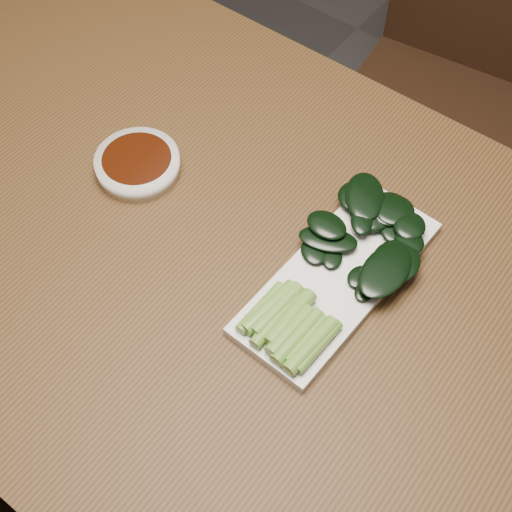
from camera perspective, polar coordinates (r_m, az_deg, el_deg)
name	(u,v)px	position (r m, az deg, el deg)	size (l,w,h in m)	color
ground	(242,443)	(1.63, -1.13, -14.75)	(6.00, 6.00, 0.00)	#312E2E
table	(234,284)	(1.01, -1.77, -2.26)	(1.40, 0.80, 0.75)	#402912
chair_far	(459,86)	(1.60, 15.95, 12.92)	(0.49, 0.49, 0.89)	black
sauce_bowl	(138,164)	(1.04, -9.45, 7.28)	(0.12, 0.12, 0.03)	silver
serving_plate	(337,277)	(0.93, 6.52, -1.68)	(0.14, 0.31, 0.01)	silver
gai_lan	(343,261)	(0.92, 7.00, -0.43)	(0.17, 0.32, 0.03)	#5B892F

